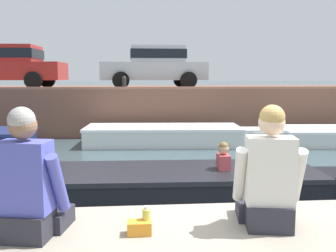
{
  "coord_description": "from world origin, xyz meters",
  "views": [
    {
      "loc": [
        -0.84,
        -3.31,
        2.07
      ],
      "look_at": [
        -0.28,
        3.3,
        1.2
      ],
      "focal_mm": 40.0,
      "sensor_mm": 36.0,
      "label": 1
    }
  ],
  "objects_px": {
    "boat_moored_central_white": "(170,135)",
    "motorboat_passing": "(197,182)",
    "person_seated_right": "(269,180)",
    "car_leftmost_red": "(4,65)",
    "person_seated_left": "(29,187)",
    "bottle_drink": "(146,220)",
    "mooring_bollard_mid": "(124,82)",
    "car_left_inner_silver": "(155,65)"
  },
  "relations": [
    {
      "from": "boat_moored_central_white",
      "to": "motorboat_passing",
      "type": "relative_size",
      "value": 0.99
    },
    {
      "from": "motorboat_passing",
      "to": "person_seated_right",
      "type": "height_order",
      "value": "person_seated_right"
    },
    {
      "from": "boat_moored_central_white",
      "to": "car_leftmost_red",
      "type": "xyz_separation_m",
      "value": [
        -5.81,
        2.85,
        2.23
      ]
    },
    {
      "from": "motorboat_passing",
      "to": "person_seated_right",
      "type": "distance_m",
      "value": 3.7
    },
    {
      "from": "person_seated_left",
      "to": "bottle_drink",
      "type": "height_order",
      "value": "person_seated_left"
    },
    {
      "from": "mooring_bollard_mid",
      "to": "person_seated_right",
      "type": "xyz_separation_m",
      "value": [
        1.43,
        -10.24,
        -0.63
      ]
    },
    {
      "from": "mooring_bollard_mid",
      "to": "bottle_drink",
      "type": "xyz_separation_m",
      "value": [
        0.48,
        -10.28,
        -0.91
      ]
    },
    {
      "from": "car_left_inner_silver",
      "to": "person_seated_right",
      "type": "bearing_deg",
      "value": -88.37
    },
    {
      "from": "boat_moored_central_white",
      "to": "bottle_drink",
      "type": "xyz_separation_m",
      "value": [
        -0.97,
        -8.62,
        0.71
      ]
    },
    {
      "from": "car_left_inner_silver",
      "to": "boat_moored_central_white",
      "type": "bearing_deg",
      "value": -83.2
    },
    {
      "from": "car_leftmost_red",
      "to": "person_seated_right",
      "type": "relative_size",
      "value": 4.58
    },
    {
      "from": "car_leftmost_red",
      "to": "person_seated_left",
      "type": "distance_m",
      "value": 12.2
    },
    {
      "from": "boat_moored_central_white",
      "to": "mooring_bollard_mid",
      "type": "bearing_deg",
      "value": 131.14
    },
    {
      "from": "boat_moored_central_white",
      "to": "car_left_inner_silver",
      "type": "distance_m",
      "value": 3.63
    },
    {
      "from": "car_left_inner_silver",
      "to": "mooring_bollard_mid",
      "type": "distance_m",
      "value": 1.74
    },
    {
      "from": "motorboat_passing",
      "to": "mooring_bollard_mid",
      "type": "bearing_deg",
      "value": 102.26
    },
    {
      "from": "bottle_drink",
      "to": "person_seated_left",
      "type": "bearing_deg",
      "value": 179.54
    },
    {
      "from": "boat_moored_central_white",
      "to": "bottle_drink",
      "type": "bearing_deg",
      "value": -96.42
    },
    {
      "from": "car_leftmost_red",
      "to": "bottle_drink",
      "type": "relative_size",
      "value": 21.68
    },
    {
      "from": "mooring_bollard_mid",
      "to": "car_left_inner_silver",
      "type": "bearing_deg",
      "value": 47.07
    },
    {
      "from": "boat_moored_central_white",
      "to": "bottle_drink",
      "type": "relative_size",
      "value": 27.81
    },
    {
      "from": "car_left_inner_silver",
      "to": "person_seated_left",
      "type": "height_order",
      "value": "car_left_inner_silver"
    },
    {
      "from": "person_seated_left",
      "to": "car_leftmost_red",
      "type": "bearing_deg",
      "value": 109.17
    },
    {
      "from": "car_leftmost_red",
      "to": "car_left_inner_silver",
      "type": "xyz_separation_m",
      "value": [
        5.47,
        0.0,
        -0.0
      ]
    },
    {
      "from": "boat_moored_central_white",
      "to": "car_left_inner_silver",
      "type": "height_order",
      "value": "car_left_inner_silver"
    },
    {
      "from": "car_leftmost_red",
      "to": "person_seated_left",
      "type": "xyz_separation_m",
      "value": [
        3.98,
        -11.46,
        -1.24
      ]
    },
    {
      "from": "car_leftmost_red",
      "to": "car_left_inner_silver",
      "type": "height_order",
      "value": "same"
    },
    {
      "from": "motorboat_passing",
      "to": "car_leftmost_red",
      "type": "relative_size",
      "value": 1.29
    },
    {
      "from": "motorboat_passing",
      "to": "bottle_drink",
      "type": "distance_m",
      "value": 3.8
    },
    {
      "from": "motorboat_passing",
      "to": "car_left_inner_silver",
      "type": "bearing_deg",
      "value": 92.49
    },
    {
      "from": "person_seated_right",
      "to": "person_seated_left",
      "type": "bearing_deg",
      "value": -178.9
    },
    {
      "from": "motorboat_passing",
      "to": "person_seated_left",
      "type": "bearing_deg",
      "value": -116.98
    },
    {
      "from": "car_left_inner_silver",
      "to": "bottle_drink",
      "type": "relative_size",
      "value": 19.23
    },
    {
      "from": "mooring_bollard_mid",
      "to": "car_leftmost_red",
      "type": "bearing_deg",
      "value": 164.75
    },
    {
      "from": "mooring_bollard_mid",
      "to": "bottle_drink",
      "type": "bearing_deg",
      "value": -87.33
    },
    {
      "from": "car_left_inner_silver",
      "to": "bottle_drink",
      "type": "bearing_deg",
      "value": -93.14
    },
    {
      "from": "person_seated_right",
      "to": "bottle_drink",
      "type": "xyz_separation_m",
      "value": [
        -0.95,
        -0.04,
        -0.28
      ]
    },
    {
      "from": "boat_moored_central_white",
      "to": "car_leftmost_red",
      "type": "bearing_deg",
      "value": 153.89
    },
    {
      "from": "boat_moored_central_white",
      "to": "person_seated_right",
      "type": "xyz_separation_m",
      "value": [
        -0.02,
        -8.58,
        0.98
      ]
    },
    {
      "from": "car_leftmost_red",
      "to": "person_seated_left",
      "type": "height_order",
      "value": "car_leftmost_red"
    },
    {
      "from": "boat_moored_central_white",
      "to": "car_leftmost_red",
      "type": "relative_size",
      "value": 1.28
    },
    {
      "from": "boat_moored_central_white",
      "to": "person_seated_left",
      "type": "relative_size",
      "value": 5.88
    }
  ]
}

